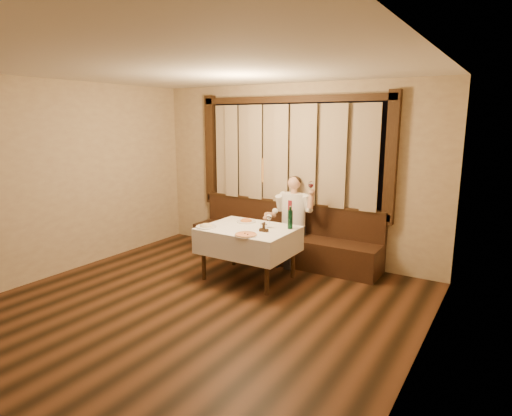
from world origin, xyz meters
The scene contains 10 objects.
room centered at (0.00, 0.97, 1.50)m, with size 5.01×6.01×2.81m.
banquette centered at (0.00, 2.72, 0.31)m, with size 3.20×0.61×0.94m.
dining_table centered at (0.00, 1.70, 0.65)m, with size 1.27×0.97×0.76m.
pizza centered at (0.21, 1.32, 0.77)m, with size 0.30×0.30×0.03m.
pasta_red centered at (-0.20, 1.95, 0.80)m, with size 0.28×0.28×0.10m.
pasta_cream centered at (-0.51, 1.39, 0.80)m, with size 0.29×0.29×0.10m.
green_bottle centered at (0.53, 1.94, 0.89)m, with size 0.07×0.07×0.32m.
table_wine_glass centered at (0.25, 1.84, 0.90)m, with size 0.08×0.08×0.20m.
cruet_caddy centered at (0.30, 1.62, 0.80)m, with size 0.12×0.06×0.13m.
seated_man centered at (0.20, 2.63, 0.81)m, with size 0.75×0.56×1.38m.
Camera 1 is at (3.17, -3.18, 2.25)m, focal length 30.00 mm.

